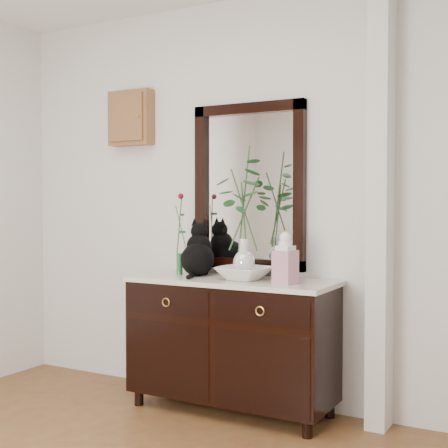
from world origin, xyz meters
The scene contains 10 objects.
wall_back centered at (0.00, 1.98, 1.35)m, with size 3.60×0.04×2.70m, color silver.
pilaster centered at (1.00, 1.90, 1.35)m, with size 0.12×0.20×2.70m, color silver.
sideboard centered at (0.10, 1.73, 0.47)m, with size 1.33×0.52×0.82m.
wall_mirror centered at (0.10, 1.97, 1.44)m, with size 0.80×0.06×1.10m.
key_cabinet centered at (-0.85, 1.94, 1.95)m, with size 0.35×0.10×0.40m, color brown.
cat centered at (-0.18, 1.77, 1.03)m, with size 0.25×0.31×0.36m, color black, non-canonical shape.
lotus_bowl centered at (0.20, 1.72, 0.89)m, with size 0.33×0.33×0.08m, color silver.
vase_branches centered at (0.20, 1.72, 1.28)m, with size 0.39×0.39×0.83m, color silver, non-canonical shape.
bud_vase_rose centered at (-0.31, 1.76, 1.13)m, with size 0.07×0.07×0.55m, color #2B6838, non-canonical shape.
ginger_jar centered at (0.50, 1.67, 1.01)m, with size 0.12×0.12×0.32m, color silver, non-canonical shape.
Camera 1 is at (1.96, -1.74, 1.33)m, focal length 50.00 mm.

